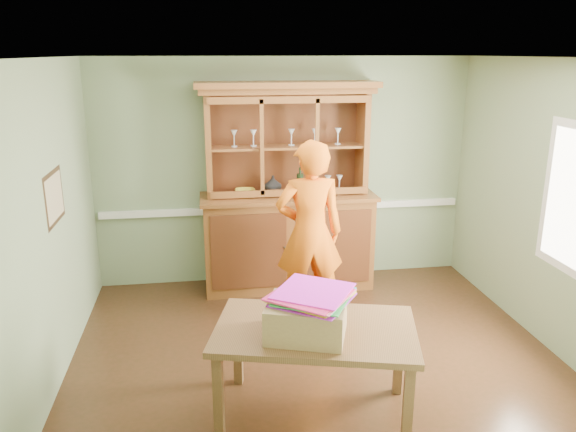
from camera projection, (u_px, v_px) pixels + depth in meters
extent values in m
plane|color=#442516|center=(315.00, 356.00, 5.26)|extent=(4.50, 4.50, 0.00)
plane|color=white|center=(320.00, 58.00, 4.50)|extent=(4.50, 4.50, 0.00)
plane|color=gray|center=(284.00, 172.00, 6.78)|extent=(4.50, 0.00, 4.50)
plane|color=gray|center=(46.00, 230.00, 4.56)|extent=(0.00, 4.00, 4.00)
plane|color=gray|center=(555.00, 208.00, 5.21)|extent=(0.00, 4.00, 4.00)
plane|color=gray|center=(392.00, 324.00, 2.99)|extent=(4.50, 0.00, 4.50)
cube|color=white|center=(285.00, 208.00, 6.88)|extent=(4.41, 0.05, 0.08)
cube|color=#372616|center=(55.00, 197.00, 4.79)|extent=(0.03, 0.60, 0.46)
cube|color=tan|center=(56.00, 197.00, 4.79)|extent=(0.01, 0.52, 0.38)
cube|color=white|center=(576.00, 201.00, 4.88)|extent=(0.03, 0.96, 1.36)
cube|color=white|center=(575.00, 201.00, 4.88)|extent=(0.01, 0.80, 1.20)
cube|color=brown|center=(288.00, 242.00, 6.72)|extent=(1.98, 0.60, 1.10)
cube|color=brown|center=(288.00, 197.00, 6.55)|extent=(2.04, 0.67, 0.04)
cube|color=#623017|center=(284.00, 142.00, 6.66)|extent=(1.87, 0.04, 1.15)
cube|color=brown|center=(208.00, 146.00, 6.35)|extent=(0.07, 0.42, 1.15)
cube|color=brown|center=(362.00, 142.00, 6.61)|extent=(0.07, 0.42, 1.15)
cube|color=brown|center=(287.00, 90.00, 6.31)|extent=(1.98, 0.48, 0.07)
cube|color=brown|center=(287.00, 84.00, 6.27)|extent=(2.06, 0.53, 0.07)
cube|color=brown|center=(287.00, 147.00, 6.49)|extent=(1.74, 0.36, 0.03)
imported|color=#B2B2B7|center=(273.00, 184.00, 6.59)|extent=(0.20, 0.20, 0.21)
imported|color=gold|center=(245.00, 192.00, 6.56)|extent=(0.24, 0.24, 0.06)
cylinder|color=black|center=(300.00, 183.00, 6.34)|extent=(0.08, 0.08, 0.35)
cube|color=brown|center=(315.00, 331.00, 4.22)|extent=(1.68, 1.25, 0.05)
cube|color=brown|center=(218.00, 397.00, 4.04)|extent=(0.09, 0.09, 0.70)
cube|color=brown|center=(238.00, 346.00, 4.75)|extent=(0.09, 0.09, 0.70)
cube|color=brown|center=(408.00, 409.00, 3.91)|extent=(0.09, 0.09, 0.70)
cube|color=brown|center=(399.00, 354.00, 4.61)|extent=(0.09, 0.09, 0.70)
cube|color=#9F8152|center=(306.00, 319.00, 4.06)|extent=(0.67, 0.60, 0.26)
cube|color=#BF24EC|center=(311.00, 299.00, 4.08)|extent=(0.69, 0.69, 0.01)
cube|color=yellow|center=(311.00, 298.00, 4.07)|extent=(0.69, 0.69, 0.01)
cube|color=green|center=(311.00, 297.00, 4.07)|extent=(0.69, 0.69, 0.01)
cube|color=#2CCED4|center=(311.00, 296.00, 4.07)|extent=(0.69, 0.69, 0.01)
cube|color=#E56C84|center=(311.00, 295.00, 4.07)|extent=(0.69, 0.69, 0.01)
cube|color=#DD216B|center=(311.00, 293.00, 4.06)|extent=(0.69, 0.69, 0.01)
cube|color=#EC24E9|center=(311.00, 292.00, 4.06)|extent=(0.69, 0.69, 0.01)
imported|color=orange|center=(310.00, 233.00, 5.73)|extent=(0.70, 0.46, 1.93)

